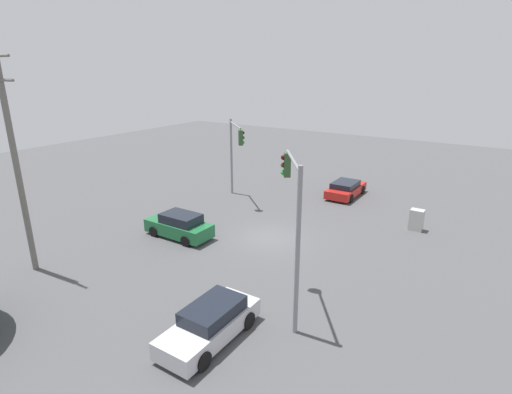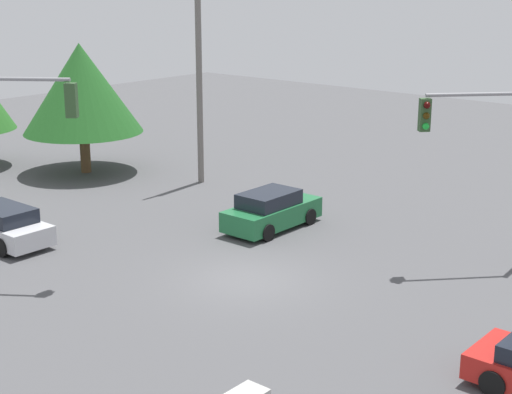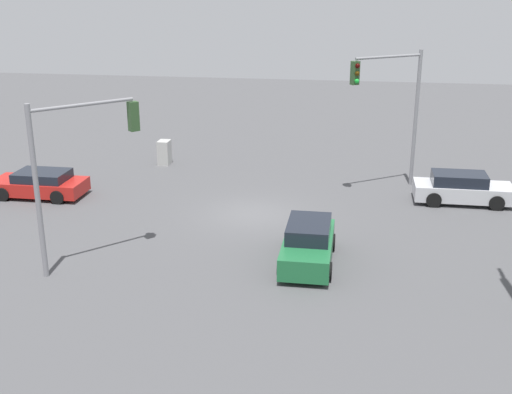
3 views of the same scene
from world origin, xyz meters
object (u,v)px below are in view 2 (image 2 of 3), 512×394
(sedan_silver, at_px, (1,225))
(traffic_signal_main, at_px, (488,145))
(traffic_signal_cross, at_px, (3,139))
(sedan_green, at_px, (271,211))

(sedan_silver, xyz_separation_m, traffic_signal_main, (-9.11, 14.25, 3.47))
(traffic_signal_main, bearing_deg, traffic_signal_cross, -2.65)
(traffic_signal_cross, bearing_deg, traffic_signal_main, 8.82)
(sedan_green, xyz_separation_m, traffic_signal_cross, (9.28, -3.15, 3.83))
(sedan_silver, relative_size, traffic_signal_main, 0.73)
(sedan_green, xyz_separation_m, traffic_signal_main, (-1.45, 7.82, 3.43))
(sedan_green, bearing_deg, sedan_silver, -130.01)
(sedan_green, bearing_deg, traffic_signal_main, 10.49)
(sedan_silver, height_order, traffic_signal_main, traffic_signal_main)
(sedan_green, height_order, traffic_signal_cross, traffic_signal_cross)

